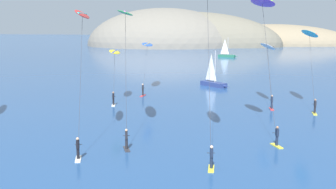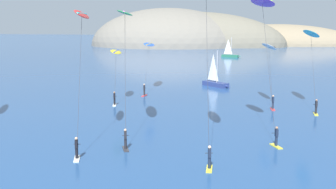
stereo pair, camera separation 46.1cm
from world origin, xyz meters
name	(u,v)px [view 1 (the left image)]	position (x,y,z in m)	size (l,w,h in m)	color
headland_island	(190,45)	(-14.49, 163.65, 0.00)	(114.25, 55.91, 31.79)	slate
sailboat_near	(215,83)	(4.48, 48.91, 0.64)	(5.02, 4.75, 5.70)	navy
sailboat_far	(228,55)	(4.03, 105.37, 0.64)	(5.96, 2.51, 5.70)	#23664C
kitesurfer_yellow	(115,56)	(-7.06, 33.70, 5.84)	(2.23, 5.75, 6.69)	silver
kitesurfer_blue	(147,47)	(-5.17, 43.48, 6.38)	(2.08, 9.11, 7.10)	red
kitesurfer_white	(268,51)	(11.76, 35.18, 6.64)	(2.32, 6.54, 7.61)	red
kitesurfer_red	(82,27)	(-3.93, 15.48, 9.72)	(2.73, 8.02, 11.14)	silver
kitesurfer_green	(125,22)	(-1.08, 18.19, 10.12)	(3.08, 8.09, 11.16)	#2D2D33
kitesurfer_purple	(263,12)	(10.56, 21.38, 10.91)	(3.43, 7.54, 12.25)	yellow
kitesurfer_cyan	(310,38)	(16.46, 34.71, 8.20)	(1.97, 8.11, 9.25)	yellow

